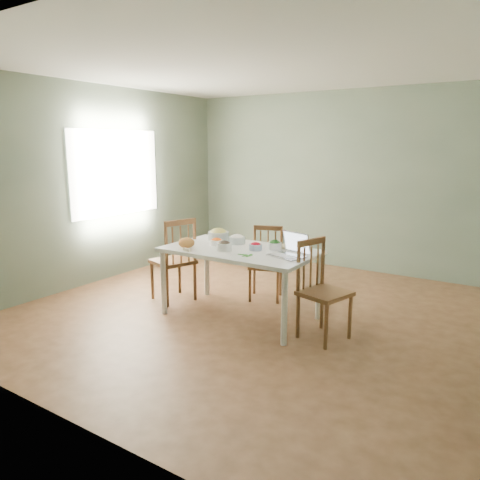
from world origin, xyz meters
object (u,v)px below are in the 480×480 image
Objects in this scene: dining_table at (240,283)px; bowl_squash at (218,235)px; laptop at (287,245)px; chair_far at (266,264)px; chair_left at (173,259)px; bread_boule at (187,243)px; chair_right at (325,291)px.

dining_table is 0.70m from bowl_squash.
laptop reaches higher than dining_table.
chair_left is (-0.94, -0.65, 0.07)m from chair_far.
laptop is at bearing 106.05° from chair_left.
chair_left is at bearing -167.10° from chair_far.
bread_boule is 0.51× the size of laptop.
chair_far is 2.57× the size of laptop.
bread_boule is at bearing -137.78° from chair_far.
chair_right is 5.52× the size of bread_boule.
chair_far is 1.13m from bread_boule.
bread_boule is 0.72× the size of bowl_squash.
dining_table is 1.60× the size of chair_left.
bowl_squash is at bearing 83.36° from bread_boule.
dining_table is 0.69m from chair_far.
chair_left is 1.05× the size of chair_right.
bowl_squash is at bearing 152.44° from dining_table.
bowl_squash reaches higher than chair_far.
bread_boule is 0.52m from bowl_squash.
bowl_squash is (-1.49, 0.29, 0.36)m from chair_right.
chair_left is 5.80× the size of bread_boule.
dining_table is at bearing -106.81° from chair_far.
chair_far reaches higher than dining_table.
laptop is at bearing -69.94° from chair_far.
chair_right reaches higher than bowl_squash.
chair_far is at bearing 71.96° from chair_right.
bowl_squash reaches higher than bread_boule.
chair_left is at bearing -166.76° from laptop.
chair_far is at bearing 47.51° from bowl_squash.
chair_far is 3.64× the size of bowl_squash.
chair_left is 0.65m from bread_boule.
chair_far is (-0.06, 0.68, 0.06)m from dining_table.
laptop reaches higher than bowl_squash.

